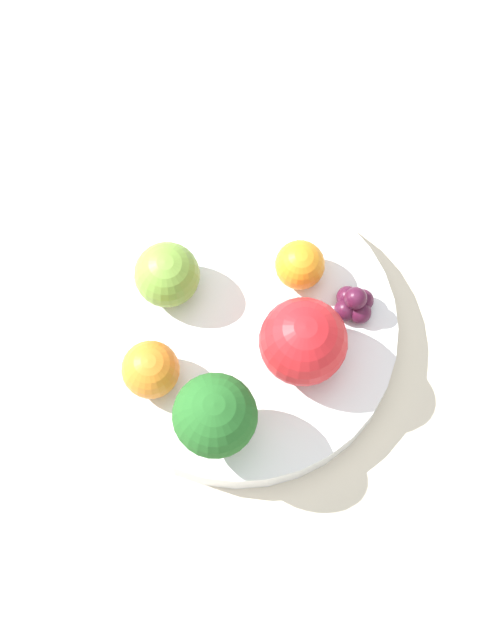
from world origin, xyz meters
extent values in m
plane|color=gray|center=(0.00, 0.00, 0.00)|extent=(6.00, 6.00, 0.00)
cube|color=beige|center=(0.00, 0.00, 0.01)|extent=(1.20, 1.20, 0.02)
cylinder|color=white|center=(0.00, 0.00, 0.03)|extent=(0.22, 0.22, 0.03)
cylinder|color=#99C17A|center=(-0.07, 0.04, 0.06)|extent=(0.02, 0.02, 0.02)
sphere|color=#236023|center=(-0.07, 0.04, 0.09)|extent=(0.06, 0.06, 0.06)
sphere|color=red|center=(-0.04, -0.03, 0.07)|extent=(0.06, 0.06, 0.06)
sphere|color=olive|center=(0.04, 0.04, 0.07)|extent=(0.05, 0.05, 0.05)
sphere|color=orange|center=(0.02, -0.05, 0.06)|extent=(0.03, 0.03, 0.03)
sphere|color=orange|center=(-0.01, 0.07, 0.06)|extent=(0.04, 0.04, 0.04)
sphere|color=#47142D|center=(-0.01, -0.08, 0.05)|extent=(0.02, 0.02, 0.02)
sphere|color=#47142D|center=(-0.02, -0.07, 0.05)|extent=(0.02, 0.02, 0.02)
sphere|color=#47142D|center=(-0.02, -0.08, 0.05)|extent=(0.02, 0.02, 0.02)
sphere|color=#47142D|center=(-0.02, -0.08, 0.05)|extent=(0.02, 0.02, 0.02)
sphere|color=#47142D|center=(-0.02, -0.08, 0.07)|extent=(0.02, 0.02, 0.02)
camera|label=1|loc=(-0.23, 0.09, 0.74)|focal=60.00mm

